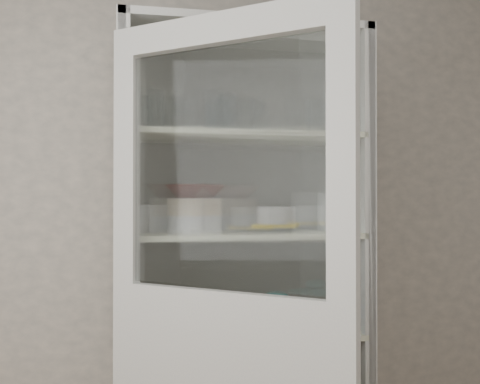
{
  "coord_description": "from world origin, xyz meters",
  "views": [
    {
      "loc": [
        -0.32,
        -1.15,
        1.4
      ],
      "look_at": [
        0.2,
        1.27,
        1.42
      ],
      "focal_mm": 45.0,
      "sensor_mm": 36.0,
      "label": 1
    }
  ],
  "objects_px": {
    "teal_jar": "(277,310)",
    "measuring_cups": "(165,332)",
    "goblet_1": "(233,119)",
    "white_ramekin": "(276,215)",
    "grey_bowl_stack": "(335,212)",
    "mug_blue": "(337,314)",
    "cupboard_door": "(223,362)",
    "goblet_0": "(180,116)",
    "yellow_trivet": "(276,225)",
    "plate_stack_back": "(147,218)",
    "mug_teal": "(259,315)",
    "mug_white": "(270,323)",
    "terracotta_bowl": "(195,191)",
    "cream_bowl": "(195,207)",
    "goblet_2": "(256,116)",
    "pantry_cabinet": "(237,307)",
    "plate_stack_front": "(195,224)",
    "goblet_3": "(326,120)",
    "glass_platter": "(276,229)",
    "white_canister": "(172,315)"
  },
  "relations": [
    {
      "from": "grey_bowl_stack",
      "to": "goblet_1",
      "type": "bearing_deg",
      "value": 166.57
    },
    {
      "from": "yellow_trivet",
      "to": "mug_teal",
      "type": "distance_m",
      "value": 0.38
    },
    {
      "from": "teal_jar",
      "to": "measuring_cups",
      "type": "distance_m",
      "value": 0.51
    },
    {
      "from": "cream_bowl",
      "to": "mug_white",
      "type": "height_order",
      "value": "cream_bowl"
    },
    {
      "from": "mug_white",
      "to": "cupboard_door",
      "type": "bearing_deg",
      "value": -102.74
    },
    {
      "from": "pantry_cabinet",
      "to": "glass_platter",
      "type": "height_order",
      "value": "pantry_cabinet"
    },
    {
      "from": "grey_bowl_stack",
      "to": "mug_blue",
      "type": "relative_size",
      "value": 1.31
    },
    {
      "from": "yellow_trivet",
      "to": "mug_white",
      "type": "height_order",
      "value": "yellow_trivet"
    },
    {
      "from": "goblet_2",
      "to": "terracotta_bowl",
      "type": "xyz_separation_m",
      "value": [
        -0.29,
        -0.16,
        -0.33
      ]
    },
    {
      "from": "pantry_cabinet",
      "to": "cream_bowl",
      "type": "relative_size",
      "value": 9.64
    },
    {
      "from": "white_ramekin",
      "to": "mug_white",
      "type": "relative_size",
      "value": 1.6
    },
    {
      "from": "terracotta_bowl",
      "to": "white_ramekin",
      "type": "bearing_deg",
      "value": 7.77
    },
    {
      "from": "goblet_2",
      "to": "white_canister",
      "type": "relative_size",
      "value": 1.63
    },
    {
      "from": "yellow_trivet",
      "to": "teal_jar",
      "type": "xyz_separation_m",
      "value": [
        0.02,
        0.07,
        -0.37
      ]
    },
    {
      "from": "grey_bowl_stack",
      "to": "pantry_cabinet",
      "type": "bearing_deg",
      "value": 169.16
    },
    {
      "from": "goblet_0",
      "to": "goblet_1",
      "type": "height_order",
      "value": "goblet_0"
    },
    {
      "from": "white_ramekin",
      "to": "measuring_cups",
      "type": "relative_size",
      "value": 1.71
    },
    {
      "from": "plate_stack_back",
      "to": "cupboard_door",
      "type": "bearing_deg",
      "value": -71.4
    },
    {
      "from": "pantry_cabinet",
      "to": "measuring_cups",
      "type": "xyz_separation_m",
      "value": [
        -0.32,
        -0.14,
        -0.06
      ]
    },
    {
      "from": "goblet_1",
      "to": "yellow_trivet",
      "type": "relative_size",
      "value": 0.88
    },
    {
      "from": "plate_stack_back",
      "to": "pantry_cabinet",
      "type": "bearing_deg",
      "value": -5.01
    },
    {
      "from": "yellow_trivet",
      "to": "teal_jar",
      "type": "distance_m",
      "value": 0.37
    },
    {
      "from": "mug_teal",
      "to": "grey_bowl_stack",
      "type": "bearing_deg",
      "value": -28.16
    },
    {
      "from": "goblet_2",
      "to": "mug_blue",
      "type": "bearing_deg",
      "value": -25.16
    },
    {
      "from": "mug_teal",
      "to": "white_ramekin",
      "type": "bearing_deg",
      "value": -45.12
    },
    {
      "from": "mug_blue",
      "to": "yellow_trivet",
      "type": "bearing_deg",
      "value": 160.03
    },
    {
      "from": "goblet_0",
      "to": "measuring_cups",
      "type": "bearing_deg",
      "value": -114.14
    },
    {
      "from": "goblet_1",
      "to": "cupboard_door",
      "type": "bearing_deg",
      "value": -104.33
    },
    {
      "from": "cupboard_door",
      "to": "plate_stack_front",
      "type": "height_order",
      "value": "cupboard_door"
    },
    {
      "from": "cupboard_door",
      "to": "goblet_2",
      "type": "height_order",
      "value": "cupboard_door"
    },
    {
      "from": "goblet_1",
      "to": "white_ramekin",
      "type": "xyz_separation_m",
      "value": [
        0.16,
        -0.09,
        -0.41
      ]
    },
    {
      "from": "cupboard_door",
      "to": "plate_stack_back",
      "type": "bearing_deg",
      "value": 150.88
    },
    {
      "from": "plate_stack_front",
      "to": "terracotta_bowl",
      "type": "bearing_deg",
      "value": 0.0
    },
    {
      "from": "goblet_2",
      "to": "plate_stack_back",
      "type": "distance_m",
      "value": 0.65
    },
    {
      "from": "white_ramekin",
      "to": "white_canister",
      "type": "distance_m",
      "value": 0.6
    },
    {
      "from": "terracotta_bowl",
      "to": "glass_platter",
      "type": "height_order",
      "value": "terracotta_bowl"
    },
    {
      "from": "goblet_1",
      "to": "plate_stack_back",
      "type": "xyz_separation_m",
      "value": [
        -0.37,
        0.01,
        -0.42
      ]
    },
    {
      "from": "goblet_0",
      "to": "plate_stack_back",
      "type": "distance_m",
      "value": 0.45
    },
    {
      "from": "cupboard_door",
      "to": "goblet_0",
      "type": "xyz_separation_m",
      "value": [
        -0.07,
        0.62,
        0.87
      ]
    },
    {
      "from": "plate_stack_back",
      "to": "white_ramekin",
      "type": "relative_size",
      "value": 1.28
    },
    {
      "from": "goblet_0",
      "to": "goblet_3",
      "type": "xyz_separation_m",
      "value": [
        0.65,
        -0.0,
        0.0
      ]
    },
    {
      "from": "goblet_3",
      "to": "yellow_trivet",
      "type": "relative_size",
      "value": 0.96
    },
    {
      "from": "goblet_1",
      "to": "white_ramekin",
      "type": "bearing_deg",
      "value": -28.64
    },
    {
      "from": "terracotta_bowl",
      "to": "teal_jar",
      "type": "relative_size",
      "value": 1.87
    },
    {
      "from": "goblet_1",
      "to": "teal_jar",
      "type": "distance_m",
      "value": 0.84
    },
    {
      "from": "goblet_1",
      "to": "plate_stack_front",
      "type": "xyz_separation_m",
      "value": [
        -0.18,
        -0.14,
        -0.44
      ]
    },
    {
      "from": "goblet_1",
      "to": "mug_white",
      "type": "relative_size",
      "value": 1.53
    },
    {
      "from": "grey_bowl_stack",
      "to": "mug_blue",
      "type": "bearing_deg",
      "value": -90.0
    },
    {
      "from": "mug_teal",
      "to": "plate_stack_front",
      "type": "bearing_deg",
      "value": 174.54
    },
    {
      "from": "goblet_1",
      "to": "cream_bowl",
      "type": "relative_size",
      "value": 0.73
    }
  ]
}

